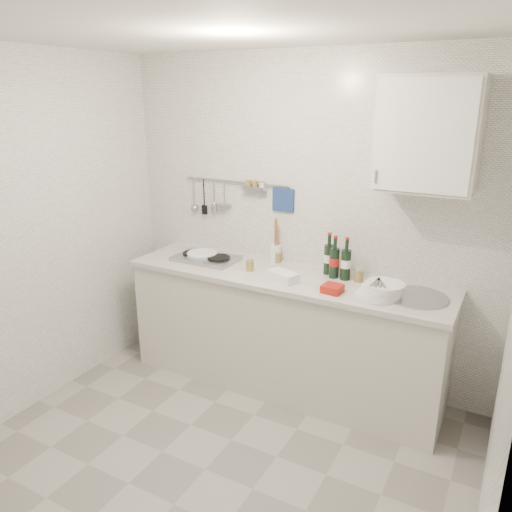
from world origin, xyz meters
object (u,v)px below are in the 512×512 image
Objects in this scene: plate_stack_sink at (381,290)px; wine_bottles at (336,257)px; utensil_crock at (276,251)px; plate_stack_hob at (201,256)px; wall_cabinet at (429,135)px.

plate_stack_sink is 0.46m from wine_bottles.
wine_bottles is at bearing -11.76° from utensil_crock.
wall_cabinet is at bearing 3.89° from plate_stack_hob.
utensil_crock is (-0.54, 0.11, -0.07)m from wine_bottles.
plate_stack_hob is 0.76× the size of utensil_crock.
wall_cabinet reaches higher than utensil_crock.
wall_cabinet is at bearing -0.59° from wine_bottles.
wine_bottles reaches higher than plate_stack_sink.
utensil_crock is (-0.93, 0.33, 0.04)m from plate_stack_sink.
wine_bottles is 0.56m from utensil_crock.
plate_stack_sink is 1.01× the size of wine_bottles.
wine_bottles is at bearing 151.00° from plate_stack_sink.
wall_cabinet is 2.24× the size of plate_stack_sink.
plate_stack_sink is at bearing -29.00° from wine_bottles.
utensil_crock is at bearing 173.83° from wall_cabinet.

